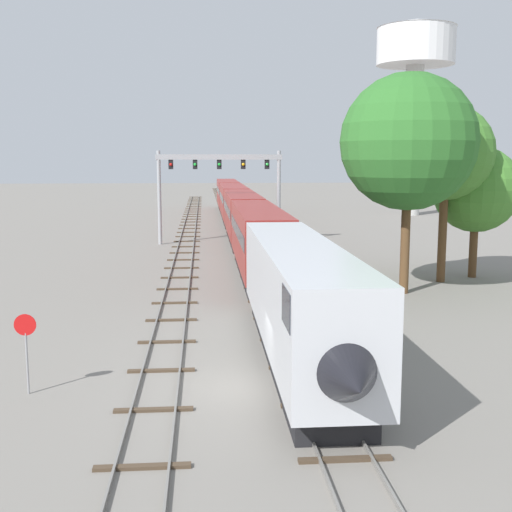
# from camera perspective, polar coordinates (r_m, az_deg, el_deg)

# --- Properties ---
(ground_plane) EXTENTS (400.00, 400.00, 0.00)m
(ground_plane) POSITION_cam_1_polar(r_m,az_deg,el_deg) (24.01, -0.08, -11.42)
(ground_plane) COLOR gray
(track_main) EXTENTS (2.60, 200.00, 0.16)m
(track_main) POSITION_cam_1_polar(r_m,az_deg,el_deg) (82.98, -1.98, 2.91)
(track_main) COLOR slate
(track_main) RESTS_ON ground
(track_near) EXTENTS (2.60, 160.00, 0.16)m
(track_near) POSITION_cam_1_polar(r_m,az_deg,el_deg) (63.05, -6.13, 1.08)
(track_near) COLOR slate
(track_near) RESTS_ON ground
(passenger_train) EXTENTS (3.04, 96.64, 4.80)m
(passenger_train) POSITION_cam_1_polar(r_m,az_deg,el_deg) (64.73, -1.25, 3.58)
(passenger_train) COLOR silver
(passenger_train) RESTS_ON ground
(signal_gantry) EXTENTS (12.10, 0.49, 8.95)m
(signal_gantry) POSITION_cam_1_polar(r_m,az_deg,el_deg) (62.85, -3.24, 7.01)
(signal_gantry) COLOR #999BA0
(signal_gantry) RESTS_ON ground
(water_tower) EXTENTS (11.18, 11.18, 27.67)m
(water_tower) POSITION_cam_1_polar(r_m,az_deg,el_deg) (98.94, 13.81, 16.51)
(water_tower) COLOR beige
(water_tower) RESTS_ON ground
(stop_sign) EXTENTS (0.76, 0.08, 2.88)m
(stop_sign) POSITION_cam_1_polar(r_m,az_deg,el_deg) (24.14, -19.52, -7.15)
(stop_sign) COLOR gray
(stop_sign) RESTS_ON ground
(trackside_tree_left) EXTENTS (5.91, 5.91, 9.08)m
(trackside_tree_left) POSITION_cam_1_polar(r_m,az_deg,el_deg) (47.21, 18.75, 5.54)
(trackside_tree_left) COLOR brown
(trackside_tree_left) RESTS_ON ground
(trackside_tree_mid) EXTENTS (6.26, 6.26, 11.74)m
(trackside_tree_mid) POSITION_cam_1_polar(r_m,az_deg,el_deg) (44.74, 16.32, 8.67)
(trackside_tree_mid) COLOR brown
(trackside_tree_mid) RESTS_ON ground
(trackside_tree_right) EXTENTS (8.18, 8.18, 13.28)m
(trackside_tree_right) POSITION_cam_1_polar(r_m,az_deg,el_deg) (40.28, 13.23, 9.69)
(trackside_tree_right) COLOR brown
(trackside_tree_right) RESTS_ON ground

